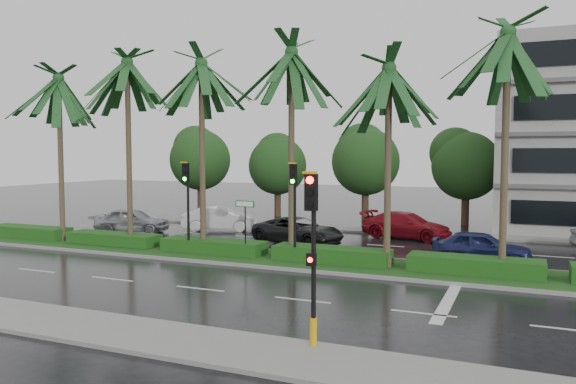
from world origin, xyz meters
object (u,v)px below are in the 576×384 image
at_px(car_white, 220,218).
at_px(car_red, 406,225).
at_px(street_sign, 245,214).
at_px(car_silver, 132,220).
at_px(car_darkgrey, 298,231).
at_px(signal_near, 312,251).
at_px(car_blue, 481,247).
at_px(signal_median_left, 187,194).

bearing_deg(car_white, car_red, -105.04).
relative_size(street_sign, car_white, 0.56).
xyz_separation_m(car_silver, car_darkgrey, (11.05, 0.05, -0.05)).
relative_size(signal_near, car_white, 0.93).
bearing_deg(car_white, car_darkgrey, -135.75).
height_order(car_red, car_blue, car_red).
distance_m(signal_median_left, car_red, 13.10).
distance_m(signal_median_left, car_silver, 9.54).
height_order(signal_near, signal_median_left, signal_median_left).
distance_m(street_sign, car_silver, 11.84).
relative_size(street_sign, car_red, 0.50).
distance_m(signal_median_left, car_darkgrey, 6.86).
relative_size(car_silver, car_white, 0.96).
bearing_deg(car_white, signal_median_left, 178.36).
height_order(car_silver, car_darkgrey, car_silver).
relative_size(street_sign, car_darkgrey, 0.50).
bearing_deg(car_blue, car_silver, 83.19).
bearing_deg(signal_median_left, street_sign, 3.47).
bearing_deg(car_white, car_silver, 101.78).
height_order(street_sign, car_darkgrey, street_sign).
bearing_deg(car_blue, car_red, 34.73).
height_order(signal_near, car_silver, signal_near).
distance_m(signal_median_left, car_blue, 13.71).
height_order(car_darkgrey, car_red, car_red).
height_order(signal_median_left, car_blue, signal_median_left).
bearing_deg(street_sign, car_red, 59.99).
distance_m(signal_near, street_sign, 12.11).
bearing_deg(street_sign, car_darkgrey, 84.56).
distance_m(signal_median_left, street_sign, 3.13).
bearing_deg(car_red, car_white, 109.15).
bearing_deg(signal_median_left, car_silver, 144.49).
bearing_deg(car_darkgrey, signal_median_left, 162.17).
xyz_separation_m(car_silver, car_red, (16.05, 4.32, -0.01)).
distance_m(car_white, car_blue, 16.71).
bearing_deg(signal_median_left, signal_near, -44.09).
relative_size(car_darkgrey, car_blue, 1.21).
xyz_separation_m(signal_near, car_white, (-13.05, 18.05, -1.73)).
bearing_deg(car_darkgrey, car_silver, 105.20).
distance_m(street_sign, car_red, 11.08).
bearing_deg(street_sign, car_white, 126.49).
bearing_deg(signal_near, car_blue, 77.37).
distance_m(car_red, car_blue, 7.50).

